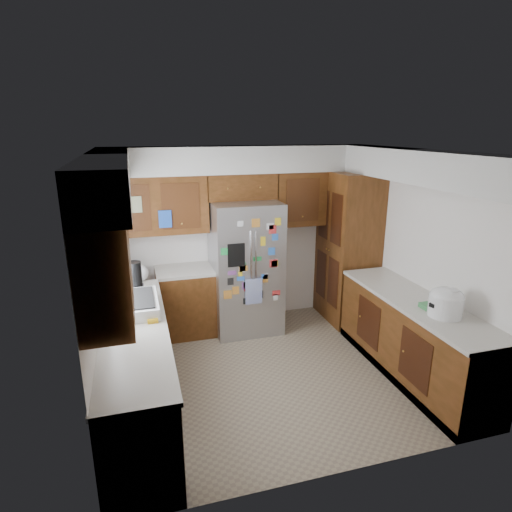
{
  "coord_description": "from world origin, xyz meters",
  "views": [
    {
      "loc": [
        -1.41,
        -4.15,
        2.72
      ],
      "look_at": [
        -0.1,
        0.35,
        1.32
      ],
      "focal_mm": 30.0,
      "sensor_mm": 36.0,
      "label": 1
    }
  ],
  "objects_px": {
    "fridge": "(246,267)",
    "rice_cooker": "(446,302)",
    "pantry": "(348,248)",
    "paper_towel": "(450,303)"
  },
  "relations": [
    {
      "from": "fridge",
      "to": "rice_cooker",
      "type": "distance_m",
      "value": 2.59
    },
    {
      "from": "pantry",
      "to": "fridge",
      "type": "bearing_deg",
      "value": 177.95
    },
    {
      "from": "fridge",
      "to": "paper_towel",
      "type": "bearing_deg",
      "value": -54.44
    },
    {
      "from": "fridge",
      "to": "pantry",
      "type": "bearing_deg",
      "value": -2.05
    },
    {
      "from": "pantry",
      "to": "fridge",
      "type": "xyz_separation_m",
      "value": [
        -1.5,
        0.05,
        -0.17
      ]
    },
    {
      "from": "paper_towel",
      "to": "pantry",
      "type": "bearing_deg",
      "value": 90.75
    },
    {
      "from": "fridge",
      "to": "paper_towel",
      "type": "xyz_separation_m",
      "value": [
        1.53,
        -2.14,
        0.16
      ]
    },
    {
      "from": "pantry",
      "to": "rice_cooker",
      "type": "height_order",
      "value": "pantry"
    },
    {
      "from": "fridge",
      "to": "rice_cooker",
      "type": "bearing_deg",
      "value": -54.58
    },
    {
      "from": "fridge",
      "to": "rice_cooker",
      "type": "xyz_separation_m",
      "value": [
        1.5,
        -2.11,
        0.17
      ]
    }
  ]
}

